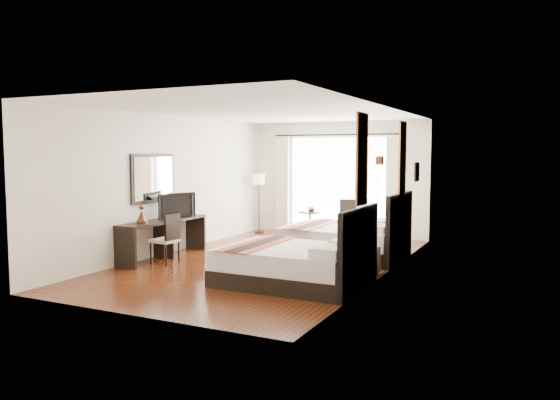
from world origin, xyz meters
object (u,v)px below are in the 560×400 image
at_px(fruit_bowl, 311,210).
at_px(vase, 362,244).
at_px(desk_chair, 166,248).
at_px(television, 175,205).
at_px(side_table, 310,224).
at_px(console_desk, 164,239).
at_px(nightstand, 365,262).
at_px(table_lamp, 369,231).
at_px(window_chair, 348,227).
at_px(bed_near, 297,264).
at_px(bed_far, 347,240).
at_px(floor_lamp, 259,183).

bearing_deg(fruit_bowl, vase, -56.29).
bearing_deg(fruit_bowl, desk_chair, -105.16).
relative_size(television, side_table, 1.40).
height_order(console_desk, television, television).
xyz_separation_m(nightstand, console_desk, (-3.96, -0.31, 0.15)).
height_order(table_lamp, vase, table_lamp).
xyz_separation_m(table_lamp, window_chair, (-1.54, 3.41, -0.45)).
bearing_deg(table_lamp, television, -178.96).
relative_size(bed_near, window_chair, 2.37).
relative_size(fruit_bowl, window_chair, 0.21).
xyz_separation_m(bed_near, bed_far, (-0.04, 2.45, 0.01)).
distance_m(floor_lamp, window_chair, 2.56).
xyz_separation_m(table_lamp, fruit_bowl, (-2.48, 3.40, -0.09)).
xyz_separation_m(bed_far, nightstand, (0.81, -1.38, -0.11)).
bearing_deg(bed_near, desk_chair, 172.63).
relative_size(bed_near, vase, 17.66).
height_order(nightstand, desk_chair, desk_chair).
bearing_deg(desk_chair, bed_near, 175.29).
bearing_deg(bed_far, vase, -62.70).
relative_size(nightstand, fruit_bowl, 2.41).
bearing_deg(table_lamp, side_table, 126.57).
relative_size(bed_near, console_desk, 1.00).
bearing_deg(vase, television, 176.69).
distance_m(bed_far, fruit_bowl, 2.71).
relative_size(bed_far, table_lamp, 6.79).
relative_size(vase, console_desk, 0.06).
bearing_deg(floor_lamp, bed_far, -33.88).
bearing_deg(fruit_bowl, nightstand, -54.87).
bearing_deg(floor_lamp, bed_near, -55.41).
bearing_deg(bed_near, side_table, 110.65).
height_order(table_lamp, floor_lamp, floor_lamp).
height_order(desk_chair, fruit_bowl, desk_chair).
xyz_separation_m(nightstand, vase, (0.01, -0.20, 0.34)).
xyz_separation_m(bed_far, vase, (0.81, -1.58, 0.23)).
bearing_deg(desk_chair, table_lamp, -164.73).
height_order(nightstand, console_desk, console_desk).
xyz_separation_m(table_lamp, desk_chair, (-3.62, -0.81, -0.45)).
xyz_separation_m(bed_far, side_table, (-1.67, 2.09, -0.02)).
bearing_deg(side_table, fruit_bowl, 67.95).
bearing_deg(side_table, television, -113.07).
bearing_deg(table_lamp, window_chair, 114.29).
bearing_deg(television, bed_near, -91.56).
relative_size(bed_far, window_chair, 2.46).
xyz_separation_m(bed_far, console_desk, (-3.15, -1.69, 0.04)).
distance_m(nightstand, desk_chair, 3.68).
height_order(bed_far, side_table, bed_far).
relative_size(nightstand, console_desk, 0.21).
xyz_separation_m(nightstand, fruit_bowl, (-2.46, 3.50, 0.42)).
bearing_deg(floor_lamp, table_lamp, -40.60).
xyz_separation_m(table_lamp, floor_lamp, (-3.90, 3.34, 0.54)).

